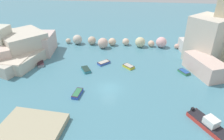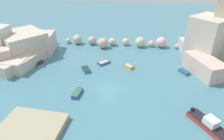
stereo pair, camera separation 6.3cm
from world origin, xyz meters
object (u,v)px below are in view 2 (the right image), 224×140
moored_boat_2 (86,70)px  moored_boat_3 (41,64)px  moored_boat_0 (184,72)px  stone_dock (30,129)px  moored_boat_6 (77,93)px  moored_boat_1 (208,124)px  moored_boat_4 (129,66)px  moored_boat_5 (104,63)px

moored_boat_2 → moored_boat_3: 10.53m
moored_boat_0 → moored_boat_3: bearing=57.3°
stone_dock → moored_boat_3: 19.88m
moored_boat_3 → moored_boat_6: size_ratio=0.93×
moored_boat_3 → stone_dock: bearing=-7.7°
moored_boat_1 → moored_boat_3: size_ratio=2.23×
moored_boat_3 → moored_boat_0: bearing=62.5°
moored_boat_1 → moored_boat_4: moored_boat_1 is taller
moored_boat_1 → moored_boat_5: (-17.23, 17.39, -0.30)m
moored_boat_3 → moored_boat_2: bearing=54.8°
moored_boat_0 → moored_boat_1: size_ratio=0.44×
moored_boat_4 → moored_boat_6: 13.65m
moored_boat_3 → moored_boat_5: bearing=71.6°
moored_boat_4 → stone_dock: bearing=100.6°
moored_boat_4 → moored_boat_0: bearing=-142.2°
stone_dock → moored_boat_5: size_ratio=2.94×
moored_boat_3 → moored_boat_4: (19.17, 0.94, -0.00)m
moored_boat_4 → moored_boat_5: 5.66m
moored_boat_0 → moored_boat_3: 30.52m
moored_boat_5 → moored_boat_6: size_ratio=0.96×
moored_boat_2 → moored_boat_6: bearing=-27.3°
stone_dock → moored_boat_1: moored_boat_1 is taller
moored_boat_0 → moored_boat_3: size_ratio=0.97×
moored_boat_4 → moored_boat_2: bearing=58.4°
stone_dock → moored_boat_6: (4.15, 8.87, -0.13)m
moored_boat_1 → moored_boat_4: size_ratio=2.36×
moored_boat_2 → moored_boat_5: 4.82m
moored_boat_5 → moored_boat_6: bearing=-148.0°
moored_boat_0 → moored_boat_4: size_ratio=1.03×
stone_dock → moored_boat_2: (3.76, 17.27, -0.15)m
moored_boat_3 → moored_boat_6: bearing=20.4°
moored_boat_0 → moored_boat_6: size_ratio=0.91×
moored_boat_6 → stone_dock: bearing=161.1°
moored_boat_2 → moored_boat_4: (8.74, 2.40, 0.01)m
stone_dock → moored_boat_5: stone_dock is taller
moored_boat_2 → moored_boat_6: moored_boat_6 is taller
moored_boat_0 → moored_boat_2: moored_boat_2 is taller
moored_boat_6 → moored_boat_0: bearing=-57.5°
moored_boat_6 → moored_boat_1: bearing=-98.9°
moored_boat_6 → moored_boat_3: bearing=53.8°
moored_boat_5 → moored_boat_2: bearing=-176.5°
stone_dock → moored_boat_4: bearing=57.6°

